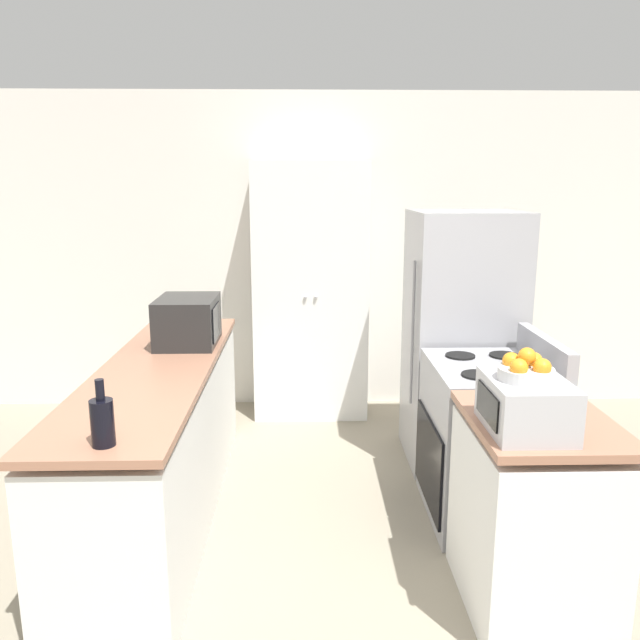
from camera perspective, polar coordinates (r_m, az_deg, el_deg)
wall_back at (r=5.26m, az=-0.41°, el=6.11°), size 7.00×0.06×2.60m
counter_left at (r=3.71m, az=-14.32°, el=-10.93°), size 0.60×2.41×0.90m
counter_right at (r=3.05m, az=18.88°, el=-16.63°), size 0.60×0.75×0.90m
pantry_cabinet at (r=5.02m, az=-0.89°, el=2.60°), size 0.91×0.48×2.04m
stove at (r=3.71m, az=15.03°, el=-10.58°), size 0.66×0.77×1.06m
refrigerator at (r=4.31m, az=12.76°, el=-1.69°), size 0.72×0.71×1.70m
microwave at (r=3.95m, az=-11.98°, el=-0.09°), size 0.36×0.46×0.29m
wine_bottle at (r=2.54m, az=-19.28°, el=-8.71°), size 0.09×0.09×0.26m
toaster_oven at (r=2.67m, az=18.30°, el=-7.39°), size 0.32×0.40×0.22m
fruit_bowl at (r=2.61m, az=18.32°, el=-4.28°), size 0.22×0.22×0.13m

